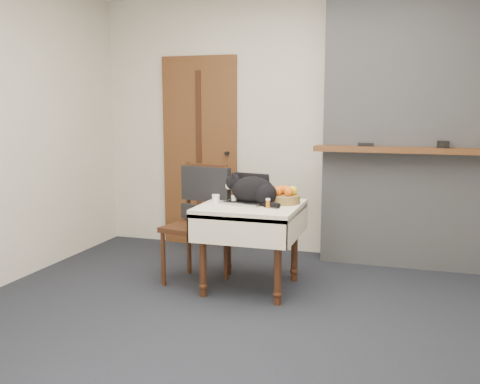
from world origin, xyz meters
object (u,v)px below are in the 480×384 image
Objects in this scene: cat at (254,191)px; pill_bottle at (268,203)px; cream_jar at (216,199)px; laptop at (248,196)px; side_table at (251,218)px; fruit_basket at (285,196)px; chair at (201,206)px; door at (200,152)px.

pill_bottle is at bearing -30.74° from cat.
cream_jar is 0.46m from pill_bottle.
side_table is at bearing -38.73° from laptop.
side_table is 0.32m from cream_jar.
fruit_basket is 0.73m from chair.
pill_bottle is at bearing -108.55° from fruit_basket.
door is at bearing 123.47° from chair.
side_table is 2.10× the size of laptop.
door is 1.50m from laptop.
cream_jar is 0.29× the size of fruit_basket.
door is 1.60m from side_table.
chair reaches higher than side_table.
pill_bottle is (0.46, -0.07, 0.00)m from cream_jar.
door is 1.55m from cat.
side_table is 10.47× the size of pill_bottle.
laptop is 0.30m from fruit_basket.
cat reaches higher than laptop.
door reaches higher than pill_bottle.
door is at bearing 137.52° from cat.
cat is 0.52m from chair.
cat is (0.06, -0.04, 0.05)m from laptop.
fruit_basket reaches higher than side_table.
pill_bottle is 0.30× the size of fruit_basket.
cat is 0.21m from pill_bottle.
laptop is 0.26m from cream_jar.
side_table is 0.48m from chair.
cat reaches higher than fruit_basket.
pill_bottle is at bearing -50.59° from door.
fruit_basket is at bearing -43.09° from door.
side_table is at bearing -153.55° from fruit_basket.
side_table is 3.13× the size of fruit_basket.
laptop is at bearing -53.01° from door.
chair is at bearing -177.53° from fruit_basket.
laptop is 0.44m from chair.
pill_bottle is (0.21, -0.16, -0.02)m from laptop.
cat is 0.32m from cream_jar.
laptop is at bearing 142.81° from pill_bottle.
chair is (-0.18, 0.14, -0.10)m from cream_jar.
cream_jar reaches higher than side_table.
door is 8.02× the size of fruit_basket.
cream_jar is at bearing -171.48° from side_table.
fruit_basket is at bearing 26.45° from side_table.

